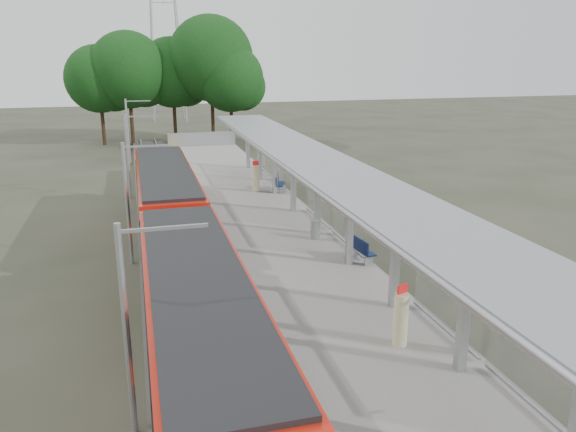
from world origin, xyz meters
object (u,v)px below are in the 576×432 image
at_px(bench_mid, 362,249).
at_px(bench_far, 279,183).
at_px(litter_bin, 315,229).
at_px(train, 178,244).
at_px(info_pillar_far, 256,178).
at_px(info_pillar_near, 401,319).

xyz_separation_m(bench_mid, bench_far, (-0.25, 12.31, 0.01)).
bearing_deg(litter_bin, train, -160.26).
height_order(bench_far, info_pillar_far, info_pillar_far).
bearing_deg(bench_mid, bench_far, 84.38).
distance_m(bench_mid, info_pillar_far, 12.68).
xyz_separation_m(info_pillar_near, litter_bin, (0.61, 9.69, -0.38)).
xyz_separation_m(train, info_pillar_far, (5.52, 11.65, -0.25)).
height_order(bench_far, info_pillar_near, info_pillar_near).
relative_size(bench_far, info_pillar_far, 0.79).
bearing_deg(info_pillar_near, train, 106.25).
height_order(info_pillar_near, litter_bin, info_pillar_near).
relative_size(bench_mid, info_pillar_near, 0.77).
bearing_deg(bench_mid, train, 165.83).
relative_size(train, info_pillar_near, 14.92).
xyz_separation_m(train, bench_mid, (7.12, -0.92, -0.56)).
height_order(bench_mid, litter_bin, bench_mid).
bearing_deg(info_pillar_near, bench_far, 65.60).
bearing_deg(info_pillar_far, litter_bin, -81.37).
bearing_deg(bench_far, train, -102.56).
distance_m(bench_far, info_pillar_far, 1.41).
distance_m(bench_mid, info_pillar_near, 6.74).
distance_m(bench_mid, litter_bin, 3.28).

